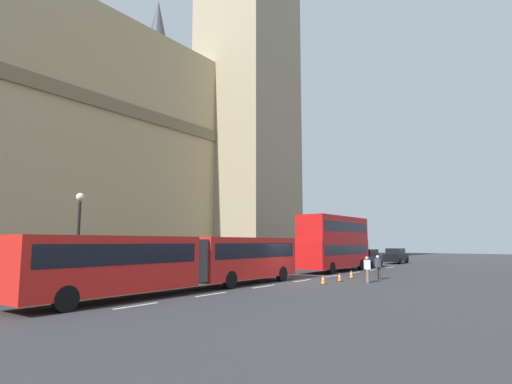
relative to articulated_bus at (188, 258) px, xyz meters
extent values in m
plane|color=#333335|center=(7.20, -1.99, -1.75)|extent=(160.00, 160.00, 0.00)
cube|color=silver|center=(-4.89, -1.99, -1.74)|extent=(2.20, 0.16, 0.01)
cube|color=silver|center=(-0.29, -1.99, -1.74)|extent=(2.20, 0.16, 0.01)
cube|color=silver|center=(4.31, -1.99, -1.74)|extent=(2.20, 0.16, 0.01)
cube|color=silver|center=(8.91, -1.99, -1.74)|extent=(2.20, 0.16, 0.01)
cube|color=silver|center=(13.51, -1.99, -1.74)|extent=(2.20, 0.16, 0.01)
cube|color=silver|center=(18.11, -1.99, -1.74)|extent=(2.20, 0.16, 0.01)
cube|color=silver|center=(22.71, -1.99, -1.74)|extent=(2.20, 0.16, 0.01)
cube|color=silver|center=(27.31, -1.99, -1.74)|extent=(2.20, 0.16, 0.01)
cube|color=tan|center=(23.69, 14.01, 27.12)|extent=(9.89, 9.89, 57.73)
cone|color=#383D42|center=(12.46, 18.01, 24.90)|extent=(2.40, 2.40, 5.70)
cube|color=red|center=(4.85, 0.01, -0.10)|extent=(8.81, 2.50, 2.50)
cube|color=black|center=(4.85, 0.01, 0.35)|extent=(8.10, 2.54, 0.90)
cube|color=red|center=(-4.86, 0.01, -0.10)|extent=(8.81, 2.50, 2.50)
cube|color=black|center=(-4.86, 0.01, 0.35)|extent=(8.10, 2.54, 0.90)
cylinder|color=#3F3F3F|center=(0.00, 0.01, -0.10)|extent=(2.38, 2.38, 2.25)
cylinder|color=black|center=(7.67, -1.12, -1.25)|extent=(1.00, 0.30, 1.00)
cylinder|color=black|center=(2.21, -1.12, -1.25)|extent=(1.00, 0.30, 1.00)
cylinder|color=black|center=(-7.50, -1.12, -1.25)|extent=(1.00, 0.30, 1.00)
cube|color=red|center=(18.40, 0.01, -0.15)|extent=(9.85, 2.50, 2.40)
cube|color=#1E232D|center=(18.40, 0.01, 0.20)|extent=(8.87, 2.54, 0.84)
cube|color=red|center=(18.40, 0.01, 2.10)|extent=(9.65, 2.50, 2.10)
cube|color=#1E232D|center=(18.40, 0.01, 2.20)|extent=(8.87, 2.54, 0.84)
cylinder|color=black|center=(21.55, -1.12, -1.25)|extent=(1.00, 0.30, 1.00)
cylinder|color=black|center=(15.24, -1.12, -1.25)|extent=(1.00, 0.30, 1.00)
cube|color=navy|center=(26.92, 0.23, -1.05)|extent=(4.40, 1.80, 0.90)
cube|color=black|center=(26.72, 0.23, -0.25)|extent=(2.46, 1.66, 0.70)
cylinder|color=black|center=(28.33, -0.58, -1.43)|extent=(0.64, 0.30, 0.64)
cylinder|color=black|center=(25.52, -0.58, -1.43)|extent=(0.64, 0.30, 0.64)
cube|color=black|center=(35.43, -0.12, -1.05)|extent=(4.40, 1.80, 0.90)
cube|color=black|center=(35.23, -0.12, -0.25)|extent=(2.46, 1.66, 0.70)
cylinder|color=black|center=(36.84, -0.93, -1.43)|extent=(0.64, 0.30, 0.64)
cylinder|color=black|center=(34.03, -0.93, -1.43)|extent=(0.64, 0.30, 0.64)
cube|color=black|center=(7.64, -4.21, -1.73)|extent=(0.36, 0.36, 0.03)
cone|color=orange|center=(7.64, -4.21, -1.44)|extent=(0.28, 0.28, 0.55)
cylinder|color=white|center=(7.64, -4.21, -1.41)|extent=(0.17, 0.17, 0.08)
cube|color=black|center=(9.98, -4.25, -1.73)|extent=(0.36, 0.36, 0.03)
cone|color=orange|center=(9.98, -4.25, -1.44)|extent=(0.28, 0.28, 0.55)
cylinder|color=white|center=(9.98, -4.25, -1.41)|extent=(0.17, 0.17, 0.08)
cube|color=black|center=(12.79, -3.89, -1.73)|extent=(0.36, 0.36, 0.03)
cone|color=orange|center=(12.79, -3.89, -1.44)|extent=(0.28, 0.28, 0.55)
cylinder|color=white|center=(12.79, -3.89, -1.41)|extent=(0.17, 0.17, 0.08)
cylinder|color=black|center=(-3.76, 4.51, -1.60)|extent=(0.32, 0.32, 0.30)
cylinder|color=black|center=(-3.76, 4.51, 0.65)|extent=(0.16, 0.16, 4.80)
sphere|color=beige|center=(-3.76, 4.51, 3.30)|extent=(0.44, 0.44, 0.44)
cylinder|color=#726651|center=(10.17, -6.11, -1.32)|extent=(0.16, 0.16, 0.86)
cylinder|color=#726651|center=(9.99, -6.21, -1.32)|extent=(0.16, 0.16, 0.86)
cube|color=silver|center=(10.08, -6.16, -0.59)|extent=(0.40, 0.47, 0.60)
sphere|color=tan|center=(10.08, -6.16, -0.17)|extent=(0.22, 0.22, 0.22)
cylinder|color=#333333|center=(12.67, -5.86, -1.32)|extent=(0.16, 0.16, 0.86)
cylinder|color=#333333|center=(12.84, -5.97, -1.32)|extent=(0.16, 0.16, 0.86)
cube|color=#3F3F47|center=(12.75, -5.92, -0.59)|extent=(0.42, 0.47, 0.60)
sphere|color=beige|center=(12.75, -5.92, -0.17)|extent=(0.22, 0.22, 0.22)
camera|label=1|loc=(-16.14, -16.26, 0.89)|focal=28.94mm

